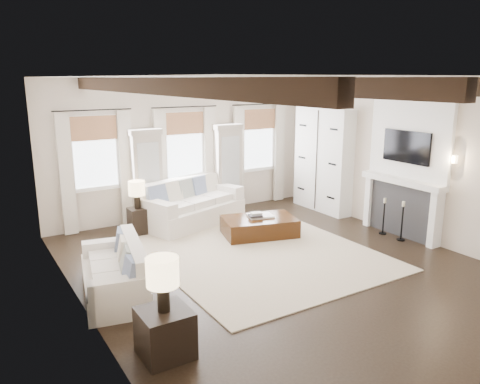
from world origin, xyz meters
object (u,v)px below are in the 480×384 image
sofa_back (191,206)px  side_table_back (138,221)px  sofa_left (117,274)px  side_table_front (165,333)px  ottoman (259,227)px

sofa_back → side_table_back: (-1.26, -0.10, -0.12)m
sofa_left → side_table_front: bearing=-90.9°
sofa_back → ottoman: size_ratio=1.73×
sofa_left → side_table_front: sofa_left is taller
side_table_back → side_table_front: bearing=-106.0°
side_table_front → side_table_back: side_table_front is taller
ottoman → side_table_back: bearing=161.2°
sofa_back → side_table_front: size_ratio=4.40×
sofa_left → side_table_back: (1.23, 2.52, -0.04)m
sofa_back → sofa_left: (-2.50, -2.62, -0.08)m
sofa_back → ottoman: sofa_back is taller
sofa_back → side_table_front: (-2.53, -4.51, -0.12)m
sofa_left → ottoman: 3.50m
side_table_front → sofa_left: bearing=89.1°
ottoman → side_table_front: bearing=-122.8°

